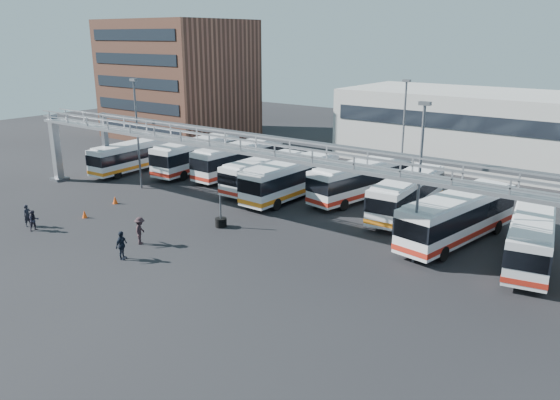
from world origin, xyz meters
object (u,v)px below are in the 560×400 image
Objects in this scene: pedestrian_d at (122,245)px; cone_right at (115,200)px; light_pole_mid at (419,175)px; bus_0 at (134,155)px; cone_left at (84,214)px; bus_2 at (239,158)px; bus_8 at (531,237)px; light_pole_back at (403,130)px; bus_5 at (361,179)px; pedestrian_c at (140,231)px; bus_1 at (197,154)px; pedestrian_b at (34,220)px; bus_4 at (292,177)px; bus_7 at (458,216)px; bus_6 at (407,193)px; pedestrian_a at (27,215)px; tire_stack at (221,221)px; light_pole_left at (137,128)px; bus_3 at (264,172)px.

pedestrian_d reaches higher than cone_right.
bus_0 is (-33.89, 4.97, -3.98)m from light_pole_mid.
bus_0 is at bearing 126.78° from cone_left.
light_pole_mid is at bearing 16.95° from cone_left.
pedestrian_d is at bearing -20.43° from cone_left.
bus_2 is 30.00m from bus_8.
light_pole_back is 6.29m from bus_5.
pedestrian_c is 8.21m from cone_left.
bus_0 is 6.77m from bus_1.
bus_8 is at bearing -54.87° from pedestrian_b.
bus_7 is at bearing -5.08° from bus_4.
bus_5 is at bearing -33.74° from pedestrian_d.
light_pole_back is at bearing -34.28° from pedestrian_d.
bus_6 is at bearing -2.77° from bus_2.
bus_6 is at bearing -5.08° from bus_1.
pedestrian_c is 2.86× the size of cone_right.
pedestrian_a is at bearing -68.14° from bus_0.
pedestrian_b is at bearing -163.44° from bus_8.
cone_right is 11.42m from tire_stack.
cone_right is (-10.55, 7.31, -0.62)m from pedestrian_d.
bus_5 is at bearing 132.88° from light_pole_mid.
pedestrian_a is 0.69× the size of tire_stack.
bus_2 is 24.94m from bus_7.
bus_1 is 1.02× the size of bus_4.
bus_0 is 11.90m from cone_right.
cone_right is (-26.72, -8.73, -1.61)m from bus_7.
light_pole_left reaches higher than bus_4.
cone_right is at bearing -50.24° from bus_0.
bus_6 is 16.07× the size of cone_right.
cone_left is (-9.32, 3.47, -0.65)m from pedestrian_d.
bus_0 is at bearing 30.81° from pedestrian_d.
light_pole_left is 15.68m from pedestrian_c.
pedestrian_a is at bearing -139.21° from bus_7.
cone_left is (-30.49, -11.79, -1.48)m from bus_8.
bus_0 is 15.40× the size of cone_right.
bus_0 is 24.52m from pedestrian_d.
bus_3 is at bearing -27.75° from pedestrian_c.
cone_right is 0.27× the size of tire_stack.
bus_6 reaches higher than pedestrian_d.
bus_3 is (5.12, -2.34, -0.21)m from bus_2.
bus_6 is at bearing -69.83° from pedestrian_c.
pedestrian_d is at bearing -90.36° from bus_4.
light_pole_left is 12.38m from bus_3.
pedestrian_c is (1.96, -16.18, -0.71)m from bus_3.
light_pole_back is at bearing 69.79° from tire_stack.
bus_5 reaches higher than pedestrian_c.
bus_5 is at bearing 40.55° from cone_right.
bus_7 is at bearing -86.69° from pedestrian_c.
cone_left is (-8.13, 0.99, -0.67)m from pedestrian_c.
bus_3 reaches higher than tire_stack.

